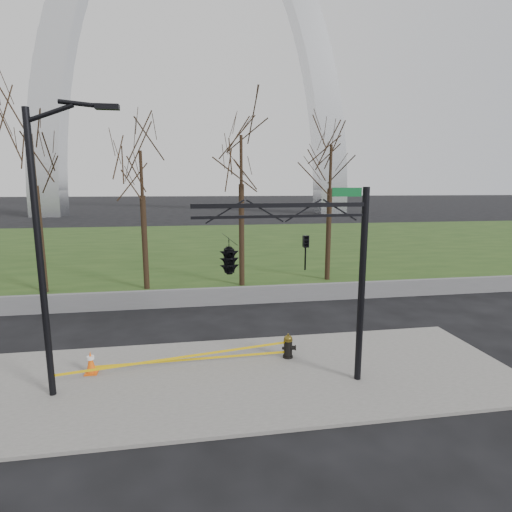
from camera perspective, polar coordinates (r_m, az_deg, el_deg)
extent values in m
plane|color=black|center=(13.09, -2.78, -17.29)|extent=(500.00, 500.00, 0.00)
cube|color=slate|center=(13.06, -2.78, -17.09)|extent=(18.00, 6.00, 0.10)
cube|color=#243F17|center=(42.01, -7.47, 1.75)|extent=(120.00, 40.00, 0.06)
cube|color=#59595B|center=(20.37, -5.38, -5.84)|extent=(60.00, 0.30, 0.90)
cylinder|color=black|center=(14.27, 4.64, -14.31)|extent=(0.35, 0.35, 0.06)
cylinder|color=black|center=(14.15, 4.66, -13.28)|extent=(0.27, 0.27, 0.62)
cylinder|color=black|center=(14.14, 5.57, -13.10)|extent=(0.24, 0.21, 0.17)
cylinder|color=black|center=(14.15, 4.01, -13.19)|extent=(0.13, 0.13, 0.10)
cylinder|color=brown|center=(14.03, 4.68, -12.04)|extent=(0.31, 0.31, 0.06)
ellipsoid|color=brown|center=(14.00, 4.68, -11.80)|extent=(0.29, 0.29, 0.22)
cylinder|color=brown|center=(13.96, 4.69, -11.33)|extent=(0.06, 0.06, 0.08)
cube|color=#F85B0D|center=(14.17, -22.73, -15.32)|extent=(0.39, 0.39, 0.04)
cone|color=#F85B0D|center=(14.01, -22.84, -13.93)|extent=(0.30, 0.30, 0.71)
cylinder|color=white|center=(13.96, -22.88, -13.44)|extent=(0.23, 0.23, 0.11)
cylinder|color=black|center=(12.15, -28.81, -0.71)|extent=(0.18, 0.18, 8.00)
cylinder|color=black|center=(11.95, -27.84, 17.81)|extent=(1.26, 0.14, 0.56)
cylinder|color=black|center=(11.75, -23.80, 19.50)|extent=(1.21, 0.14, 0.22)
cube|color=black|center=(11.61, -20.76, 19.57)|extent=(0.60, 0.23, 0.14)
cylinder|color=black|center=(12.20, 15.07, -4.57)|extent=(0.20, 0.20, 6.00)
cube|color=black|center=(10.86, 3.88, 7.35)|extent=(5.00, 0.47, 0.12)
cube|color=black|center=(10.88, 3.86, 5.78)|extent=(4.99, 0.43, 0.08)
cube|color=#0C5926|center=(11.55, 13.06, 9.02)|extent=(0.90, 0.10, 0.25)
imported|color=black|center=(11.23, 7.22, 0.45)|extent=(0.18, 0.21, 1.00)
imported|color=black|center=(10.67, -3.93, 0.00)|extent=(0.70, 2.51, 1.00)
cube|color=gold|center=(13.08, -10.77, -14.22)|extent=(7.29, 1.34, 0.08)
cube|color=gold|center=(13.76, -8.99, -14.55)|extent=(6.51, 0.15, 0.08)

